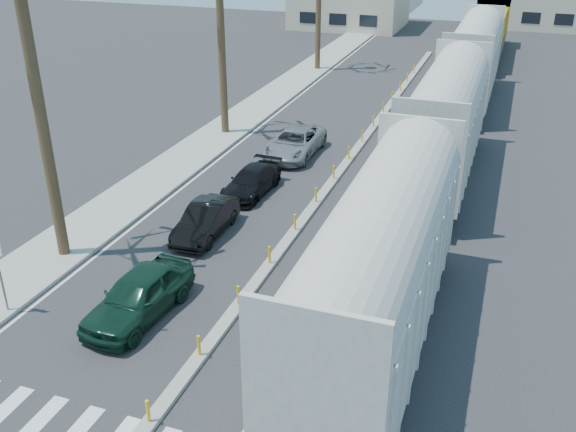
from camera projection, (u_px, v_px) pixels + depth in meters
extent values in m
plane|color=#28282B|center=(168.00, 401.00, 18.12)|extent=(140.00, 140.00, 0.00)
cube|color=gray|center=(242.00, 118.00, 41.83)|extent=(3.00, 90.00, 0.15)
cube|color=black|center=(446.00, 126.00, 40.54)|extent=(0.12, 100.00, 0.06)
cube|color=black|center=(470.00, 128.00, 40.10)|extent=(0.12, 100.00, 0.06)
cube|color=gray|center=(349.00, 160.00, 35.03)|extent=(0.45, 60.00, 0.15)
cylinder|color=yellow|center=(148.00, 411.00, 17.06)|extent=(0.10, 0.10, 0.70)
cylinder|color=yellow|center=(199.00, 345.00, 19.60)|extent=(0.10, 0.10, 0.70)
cylinder|color=yellow|center=(238.00, 295.00, 22.14)|extent=(0.10, 0.10, 0.70)
cylinder|color=yellow|center=(270.00, 255.00, 24.68)|extent=(0.10, 0.10, 0.70)
cylinder|color=yellow|center=(295.00, 222.00, 27.22)|extent=(0.10, 0.10, 0.70)
cylinder|color=yellow|center=(316.00, 195.00, 29.76)|extent=(0.10, 0.10, 0.70)
cylinder|color=yellow|center=(334.00, 172.00, 32.30)|extent=(0.10, 0.10, 0.70)
cylinder|color=yellow|center=(349.00, 152.00, 34.84)|extent=(0.10, 0.10, 0.70)
cylinder|color=yellow|center=(362.00, 136.00, 37.39)|extent=(0.10, 0.10, 0.70)
cylinder|color=yellow|center=(373.00, 121.00, 39.93)|extent=(0.10, 0.10, 0.70)
cylinder|color=yellow|center=(383.00, 108.00, 42.47)|extent=(0.10, 0.10, 0.70)
cylinder|color=yellow|center=(392.00, 96.00, 45.01)|extent=(0.10, 0.10, 0.70)
cylinder|color=yellow|center=(400.00, 86.00, 47.55)|extent=(0.10, 0.10, 0.70)
cylinder|color=yellow|center=(408.00, 77.00, 50.09)|extent=(0.10, 0.10, 0.70)
cylinder|color=yellow|center=(414.00, 69.00, 52.63)|extent=(0.10, 0.10, 0.70)
cube|color=silver|center=(266.00, 122.00, 41.35)|extent=(0.12, 90.00, 0.01)
cube|color=silver|center=(410.00, 138.00, 38.54)|extent=(0.12, 90.00, 0.01)
cube|color=#ACA99D|center=(378.00, 282.00, 18.76)|extent=(3.00, 12.88, 3.40)
cylinder|color=#ACA99D|center=(381.00, 230.00, 18.02)|extent=(2.90, 12.58, 2.90)
cube|color=black|center=(373.00, 343.00, 19.72)|extent=(2.60, 12.88, 1.00)
cube|color=#ACA99D|center=(444.00, 129.00, 31.46)|extent=(3.00, 12.88, 3.40)
cylinder|color=#ACA99D|center=(448.00, 95.00, 30.72)|extent=(2.90, 12.58, 2.90)
cube|color=black|center=(439.00, 171.00, 32.43)|extent=(2.60, 12.88, 1.00)
cube|color=#ACA99D|center=(472.00, 65.00, 44.17)|extent=(3.00, 12.88, 3.40)
cylinder|color=#ACA99D|center=(475.00, 40.00, 43.43)|extent=(2.90, 12.58, 2.90)
cube|color=black|center=(468.00, 96.00, 45.13)|extent=(2.60, 12.88, 1.00)
cube|color=#4C4C4F|center=(486.00, 46.00, 58.45)|extent=(3.00, 17.00, 0.50)
cube|color=#B98112|center=(487.00, 30.00, 56.92)|extent=(2.70, 12.24, 2.60)
cube|color=#B98112|center=(493.00, 15.00, 62.53)|extent=(3.00, 3.74, 3.20)
cube|color=black|center=(485.00, 52.00, 58.71)|extent=(2.60, 13.60, 0.90)
cylinder|color=brown|center=(42.00, 123.00, 23.21)|extent=(0.44, 0.44, 11.00)
cylinder|color=brown|center=(222.00, 51.00, 37.07)|extent=(0.44, 0.44, 10.00)
cylinder|color=slate|center=(0.00, 276.00, 21.36)|extent=(0.08, 0.08, 3.00)
imported|color=#103023|center=(139.00, 295.00, 21.54)|extent=(2.62, 5.02, 1.61)
imported|color=black|center=(206.00, 220.00, 26.95)|extent=(1.66, 4.26, 1.38)
imported|color=black|center=(251.00, 181.00, 30.90)|extent=(2.17, 4.47, 1.25)
imported|color=#95989A|center=(295.00, 143.00, 35.59)|extent=(2.47, 5.28, 1.46)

